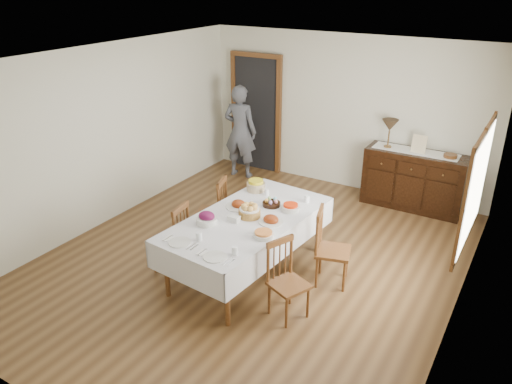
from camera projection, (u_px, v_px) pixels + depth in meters
The scene contains 26 objects.
ground at pixel (252, 260), 6.60m from camera, with size 6.00×6.00×0.00m, color brown.
room_shell at pixel (259, 131), 6.33m from camera, with size 5.02×6.02×2.65m.
dining_table at pixel (247, 224), 6.07m from camera, with size 1.35×2.35×0.77m.
chair_left_near at pixel (173, 237), 6.21m from camera, with size 0.43×0.43×0.92m.
chair_left_far at pixel (214, 210), 6.89m from camera, with size 0.49×0.49×0.95m.
chair_right_near at pixel (286, 279), 5.40m from camera, with size 0.49×0.49×0.90m.
chair_right_far at pixel (329, 247), 5.95m from camera, with size 0.50×0.50×0.97m.
sideboard at pixel (414, 180), 7.90m from camera, with size 1.55×0.56×0.93m.
person at pixel (240, 128), 8.97m from camera, with size 0.56×0.36×1.80m, color #4E515A.
bread_basket at pixel (249, 211), 6.02m from camera, with size 0.27×0.27×0.17m.
egg_basket at pixel (271, 203), 6.32m from camera, with size 0.23×0.23×0.10m.
ham_platter_a at pixel (239, 205), 6.28m from camera, with size 0.33×0.33×0.11m.
ham_platter_b at pixel (271, 220), 5.90m from camera, with size 0.30×0.30×0.11m.
beet_bowl at pixel (207, 219), 5.86m from camera, with size 0.25×0.25×0.15m.
carrot_bowl at pixel (291, 207), 6.19m from camera, with size 0.23×0.23×0.09m.
pineapple_bowl at pixel (256, 186), 6.74m from camera, with size 0.25×0.25×0.15m.
casserole_dish at pixel (263, 234), 5.58m from camera, with size 0.24×0.24×0.07m.
butter_dish at pixel (234, 219), 5.93m from camera, with size 0.15×0.10×0.07m.
setting_left at pixel (186, 240), 5.48m from camera, with size 0.43×0.31×0.10m.
setting_right at pixel (221, 255), 5.21m from camera, with size 0.43×0.31×0.10m.
glass_far_a at pixel (267, 192), 6.60m from camera, with size 0.06×0.06×0.09m.
glass_far_b at pixel (307, 199), 6.41m from camera, with size 0.07×0.07×0.09m.
runner at pixel (416, 151), 7.75m from camera, with size 1.30×0.35×0.01m.
table_lamp at pixel (390, 126), 7.77m from camera, with size 0.26×0.26×0.46m.
picture_frame at pixel (419, 144), 7.64m from camera, with size 0.22×0.08×0.28m.
deco_bowl at pixel (450, 156), 7.47m from camera, with size 0.20×0.20×0.06m.
Camera 1 is at (2.95, -4.83, 3.51)m, focal length 35.00 mm.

